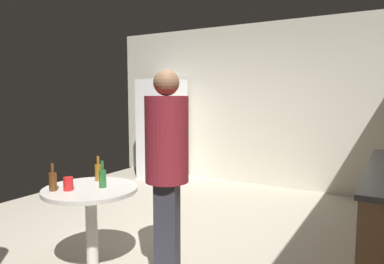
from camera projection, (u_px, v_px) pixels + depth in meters
ground_plane at (162, 238)px, 3.87m from camera, size 5.20×5.20×0.10m
wall_back at (250, 105)px, 5.98m from camera, size 5.32×0.06×2.70m
refrigerator at (162, 129)px, 6.43m from camera, size 0.70×0.68×1.80m
foreground_table at (91, 200)px, 3.01m from camera, size 0.80×0.80×0.73m
beer_bottle_amber at (98, 172)px, 3.23m from camera, size 0.06×0.06×0.23m
beer_bottle_brown at (53, 181)px, 2.89m from camera, size 0.06×0.06×0.23m
beer_bottle_green at (102, 178)px, 3.00m from camera, size 0.06×0.06×0.23m
plastic_cup_red at (68, 184)px, 2.91m from camera, size 0.08×0.08×0.11m
person_in_maroon_shirt at (167, 161)px, 2.74m from camera, size 0.44×0.44×1.72m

